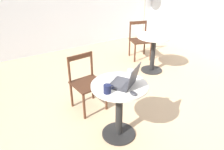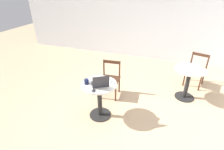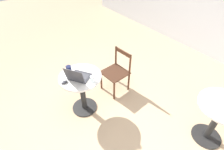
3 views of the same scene
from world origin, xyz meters
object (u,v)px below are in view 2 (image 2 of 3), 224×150
object	(u,v)px
chair_mid_back	(196,70)
mug	(87,82)
chair_near_back	(110,79)
drinking_glass	(112,81)
mouse	(93,90)
laptop	(100,83)
cafe_table_mid	(189,78)
cafe_table_near	(99,94)

from	to	relation	value
chair_mid_back	mug	distance (m)	2.96
chair_near_back	drinking_glass	bearing A→B (deg)	-67.23
mug	drinking_glass	bearing A→B (deg)	22.42
chair_near_back	mug	bearing A→B (deg)	-99.77
chair_near_back	chair_mid_back	distance (m)	2.28
mouse	mug	world-z (taller)	mug
chair_near_back	mouse	bearing A→B (deg)	-86.20
mouse	laptop	bearing A→B (deg)	79.16
laptop	drinking_glass	size ratio (longest dim) A/B	4.43
mouse	chair_near_back	bearing A→B (deg)	93.80
cafe_table_mid	drinking_glass	world-z (taller)	drinking_glass
mug	drinking_glass	distance (m)	0.47
mouse	mug	size ratio (longest dim) A/B	0.80
mouse	drinking_glass	bearing A→B (deg)	58.87
mouse	mug	xyz separation A→B (m)	(-0.22, 0.18, 0.03)
cafe_table_near	chair_mid_back	bearing A→B (deg)	46.28
cafe_table_mid	mouse	xyz separation A→B (m)	(-1.65, -1.51, 0.24)
mouse	drinking_glass	world-z (taller)	drinking_glass
cafe_table_near	mug	bearing A→B (deg)	-158.90
laptop	mouse	xyz separation A→B (m)	(-0.04, -0.21, -0.04)
cafe_table_mid	chair_mid_back	bearing A→B (deg)	72.52
cafe_table_near	drinking_glass	world-z (taller)	drinking_glass
cafe_table_mid	mouse	world-z (taller)	mouse
chair_mid_back	mouse	size ratio (longest dim) A/B	8.36
cafe_table_mid	mug	size ratio (longest dim) A/B	6.08
chair_near_back	cafe_table_near	bearing A→B (deg)	-85.27
chair_near_back	drinking_glass	distance (m)	0.83
chair_mid_back	mug	xyz separation A→B (m)	(-2.10, -2.06, 0.38)
cafe_table_near	laptop	distance (m)	0.29
drinking_glass	chair_mid_back	bearing A→B (deg)	48.43
chair_mid_back	laptop	size ratio (longest dim) A/B	1.99
chair_mid_back	mug	bearing A→B (deg)	-135.63
cafe_table_near	mouse	xyz separation A→B (m)	(0.00, -0.26, 0.24)
chair_near_back	drinking_glass	world-z (taller)	drinking_glass
cafe_table_near	mug	world-z (taller)	mug
cafe_table_near	laptop	size ratio (longest dim) A/B	1.80
cafe_table_mid	drinking_glass	bearing A→B (deg)	-141.24
chair_mid_back	laptop	distance (m)	2.76
chair_mid_back	drinking_glass	xyz separation A→B (m)	(-1.66, -1.87, 0.37)
laptop	mouse	world-z (taller)	laptop
cafe_table_near	chair_mid_back	world-z (taller)	chair_mid_back
mug	cafe_table_mid	bearing A→B (deg)	35.43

